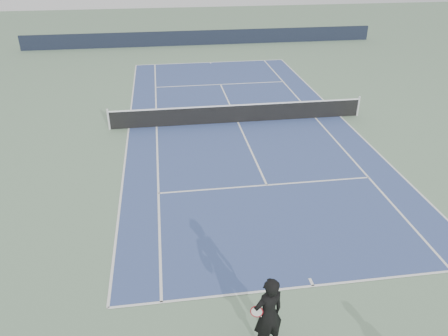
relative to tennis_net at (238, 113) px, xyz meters
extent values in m
plane|color=slate|center=(0.00, 0.00, -0.50)|extent=(80.00, 80.00, 0.00)
cube|color=#35497F|center=(0.00, 0.00, -0.50)|extent=(10.97, 23.77, 0.01)
cylinder|color=silver|center=(-6.40, 0.00, 0.03)|extent=(0.10, 0.10, 1.07)
cylinder|color=silver|center=(6.40, 0.00, 0.03)|extent=(0.10, 0.10, 1.07)
cube|color=black|center=(0.00, 0.00, -0.04)|extent=(12.80, 0.03, 0.90)
cube|color=white|center=(0.00, 0.00, 0.43)|extent=(12.80, 0.04, 0.06)
cube|color=black|center=(0.00, 17.88, 0.10)|extent=(30.00, 0.25, 1.20)
imported|color=black|center=(-1.71, -13.59, 0.51)|extent=(0.89, 0.75, 2.02)
torus|color=maroon|center=(-1.99, -13.64, 0.68)|extent=(0.34, 0.18, 0.36)
cylinder|color=white|center=(-1.99, -13.64, 0.68)|extent=(0.29, 0.14, 0.32)
cylinder|color=white|center=(-1.87, -13.61, 0.42)|extent=(0.08, 0.13, 0.27)
camera|label=1|loc=(-3.71, -20.40, 7.99)|focal=35.00mm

